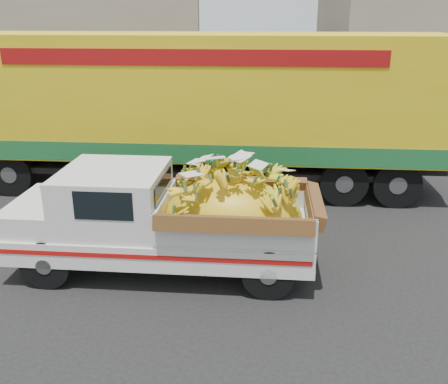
{
  "coord_description": "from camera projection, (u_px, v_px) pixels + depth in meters",
  "views": [
    {
      "loc": [
        1.19,
        -8.08,
        4.24
      ],
      "look_at": [
        1.52,
        0.24,
        1.25
      ],
      "focal_mm": 40.0,
      "sensor_mm": 36.0,
      "label": 1
    }
  ],
  "objects": [
    {
      "name": "sidewalk",
      "position": [
        170.0,
        142.0,
        17.17
      ],
      "size": [
        60.0,
        4.0,
        0.14
      ],
      "primitive_type": "cube",
      "color": "gray",
      "rests_on": "ground"
    },
    {
      "name": "semi_trailer",
      "position": [
        200.0,
        105.0,
        12.24
      ],
      "size": [
        12.04,
        3.98,
        3.8
      ],
      "rotation": [
        0.0,
        0.0,
        -0.13
      ],
      "color": "black",
      "rests_on": "ground"
    },
    {
      "name": "ground",
      "position": [
        141.0,
        263.0,
        8.99
      ],
      "size": [
        100.0,
        100.0,
        0.0
      ],
      "primitive_type": "plane",
      "color": "black",
      "rests_on": "ground"
    },
    {
      "name": "pickup_truck",
      "position": [
        184.0,
        218.0,
        8.46
      ],
      "size": [
        5.32,
        2.51,
        1.8
      ],
      "rotation": [
        0.0,
        0.0,
        -0.13
      ],
      "color": "black",
      "rests_on": "ground"
    },
    {
      "name": "curb",
      "position": [
        166.0,
        158.0,
        15.2
      ],
      "size": [
        60.0,
        0.25,
        0.15
      ],
      "primitive_type": "cube",
      "color": "gray",
      "rests_on": "ground"
    }
  ]
}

